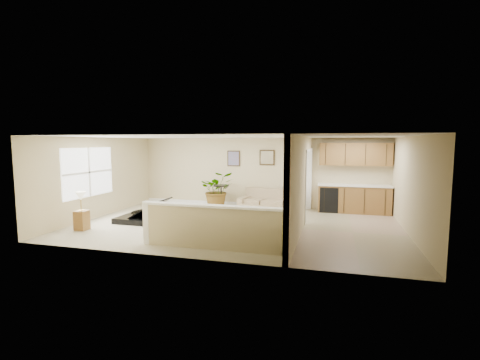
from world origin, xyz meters
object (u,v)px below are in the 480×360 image
(accent_table, at_px, (221,193))
(small_plant, at_px, (297,203))
(loveseat, at_px, (264,199))
(lamp_stand, at_px, (81,214))
(palm_plant, at_px, (217,190))
(piano_bench, at_px, (191,215))
(piano, at_px, (148,200))

(accent_table, relative_size, small_plant, 1.32)
(accent_table, bearing_deg, small_plant, 2.71)
(accent_table, distance_m, small_plant, 2.70)
(loveseat, relative_size, lamp_stand, 1.75)
(accent_table, height_order, small_plant, accent_table)
(accent_table, bearing_deg, loveseat, 3.51)
(loveseat, relative_size, palm_plant, 1.21)
(piano_bench, xyz_separation_m, palm_plant, (-0.06, 2.49, 0.40))
(loveseat, bearing_deg, lamp_stand, -124.81)
(small_plant, distance_m, lamp_stand, 6.72)
(piano_bench, height_order, accent_table, accent_table)
(loveseat, height_order, lamp_stand, lamp_stand)
(piano, bearing_deg, loveseat, 40.07)
(piano_bench, bearing_deg, lamp_stand, -150.32)
(piano_bench, height_order, palm_plant, palm_plant)
(accent_table, bearing_deg, lamp_stand, -123.34)
(accent_table, relative_size, palm_plant, 0.55)
(piano, relative_size, lamp_stand, 1.84)
(loveseat, bearing_deg, palm_plant, -164.32)
(small_plant, height_order, lamp_stand, lamp_stand)
(piano, bearing_deg, piano_bench, -3.50)
(piano_bench, distance_m, loveseat, 3.09)
(palm_plant, xyz_separation_m, small_plant, (2.82, 0.18, -0.38))
(accent_table, bearing_deg, palm_plant, -159.53)
(accent_table, height_order, palm_plant, palm_plant)
(palm_plant, bearing_deg, small_plant, 3.58)
(piano, distance_m, lamp_stand, 1.91)
(piano_bench, height_order, small_plant, small_plant)
(piano, xyz_separation_m, small_plant, (4.21, 2.56, -0.35))
(piano_bench, xyz_separation_m, loveseat, (1.62, 2.63, 0.12))
(loveseat, bearing_deg, accent_table, -165.70)
(piano, bearing_deg, lamp_stand, -124.55)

